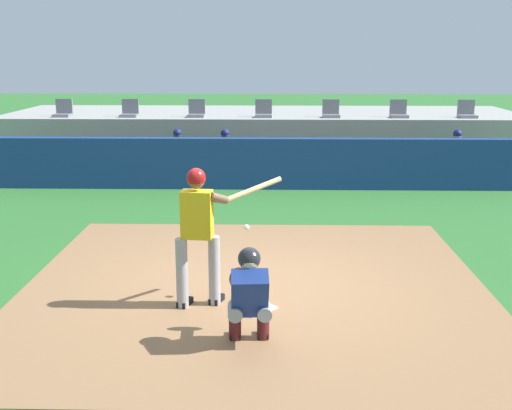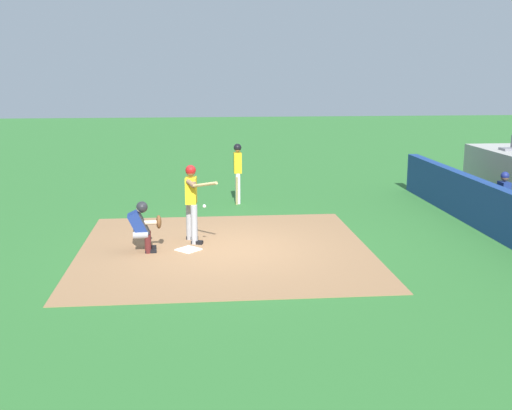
{
  "view_description": "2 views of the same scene",
  "coord_description": "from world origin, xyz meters",
  "px_view_note": "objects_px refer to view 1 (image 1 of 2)",
  "views": [
    {
      "loc": [
        0.22,
        -8.41,
        3.21
      ],
      "look_at": [
        0.0,
        0.7,
        1.0
      ],
      "focal_mm": 45.03,
      "sensor_mm": 36.0,
      "label": 1
    },
    {
      "loc": [
        13.43,
        -0.59,
        3.91
      ],
      "look_at": [
        0.0,
        0.7,
        1.0
      ],
      "focal_mm": 44.1,
      "sensor_mm": 36.0,
      "label": 2
    }
  ],
  "objects_px": {
    "catcher_crouched": "(249,292)",
    "dugout_player_2": "(457,155)",
    "batter_at_plate": "(200,228)",
    "dugout_player_1": "(225,155)",
    "dugout_player_0": "(177,154)",
    "stadium_seat_6": "(467,113)",
    "stadium_seat_4": "(331,112)",
    "stadium_seat_3": "(264,112)",
    "stadium_seat_2": "(196,112)",
    "home_plate": "(253,307)",
    "stadium_seat_5": "(399,112)",
    "stadium_seat_1": "(130,112)",
    "stadium_seat_0": "(63,112)"
  },
  "relations": [
    {
      "from": "stadium_seat_2",
      "to": "dugout_player_1",
      "type": "bearing_deg",
      "value": -65.51
    },
    {
      "from": "stadium_seat_1",
      "to": "stadium_seat_5",
      "type": "bearing_deg",
      "value": 0.0
    },
    {
      "from": "batter_at_plate",
      "to": "dugout_player_1",
      "type": "relative_size",
      "value": 1.39
    },
    {
      "from": "catcher_crouched",
      "to": "stadium_seat_6",
      "type": "distance_m",
      "value": 12.51
    },
    {
      "from": "home_plate",
      "to": "stadium_seat_4",
      "type": "bearing_deg",
      "value": 79.66
    },
    {
      "from": "dugout_player_2",
      "to": "stadium_seat_6",
      "type": "height_order",
      "value": "stadium_seat_6"
    },
    {
      "from": "dugout_player_0",
      "to": "dugout_player_1",
      "type": "bearing_deg",
      "value": 0.0
    },
    {
      "from": "stadium_seat_2",
      "to": "stadium_seat_5",
      "type": "height_order",
      "value": "same"
    },
    {
      "from": "stadium_seat_0",
      "to": "stadium_seat_5",
      "type": "bearing_deg",
      "value": 0.0
    },
    {
      "from": "dugout_player_1",
      "to": "catcher_crouched",
      "type": "bearing_deg",
      "value": -84.31
    },
    {
      "from": "catcher_crouched",
      "to": "dugout_player_2",
      "type": "height_order",
      "value": "dugout_player_2"
    },
    {
      "from": "stadium_seat_0",
      "to": "stadium_seat_2",
      "type": "distance_m",
      "value": 3.71
    },
    {
      "from": "home_plate",
      "to": "stadium_seat_2",
      "type": "bearing_deg",
      "value": 100.34
    },
    {
      "from": "catcher_crouched",
      "to": "stadium_seat_1",
      "type": "height_order",
      "value": "stadium_seat_1"
    },
    {
      "from": "stadium_seat_6",
      "to": "dugout_player_1",
      "type": "bearing_deg",
      "value": -162.62
    },
    {
      "from": "stadium_seat_5",
      "to": "stadium_seat_6",
      "type": "bearing_deg",
      "value": 0.0
    },
    {
      "from": "batter_at_plate",
      "to": "stadium_seat_5",
      "type": "bearing_deg",
      "value": 66.5
    },
    {
      "from": "stadium_seat_0",
      "to": "stadium_seat_4",
      "type": "relative_size",
      "value": 1.0
    },
    {
      "from": "batter_at_plate",
      "to": "dugout_player_1",
      "type": "bearing_deg",
      "value": 91.84
    },
    {
      "from": "dugout_player_2",
      "to": "stadium_seat_3",
      "type": "distance_m",
      "value": 5.29
    },
    {
      "from": "dugout_player_1",
      "to": "stadium_seat_3",
      "type": "height_order",
      "value": "stadium_seat_3"
    },
    {
      "from": "dugout_player_0",
      "to": "stadium_seat_3",
      "type": "xyz_separation_m",
      "value": [
        2.12,
        2.03,
        0.86
      ]
    },
    {
      "from": "catcher_crouched",
      "to": "dugout_player_0",
      "type": "height_order",
      "value": "dugout_player_0"
    },
    {
      "from": "stadium_seat_4",
      "to": "dugout_player_1",
      "type": "bearing_deg",
      "value": -143.87
    },
    {
      "from": "catcher_crouched",
      "to": "dugout_player_0",
      "type": "bearing_deg",
      "value": 102.97
    },
    {
      "from": "home_plate",
      "to": "dugout_player_0",
      "type": "relative_size",
      "value": 0.34
    },
    {
      "from": "dugout_player_0",
      "to": "dugout_player_1",
      "type": "xyz_separation_m",
      "value": [
        1.19,
        0.0,
        0.0
      ]
    },
    {
      "from": "catcher_crouched",
      "to": "dugout_player_2",
      "type": "bearing_deg",
      "value": 62.08
    },
    {
      "from": "home_plate",
      "to": "dugout_player_1",
      "type": "xyz_separation_m",
      "value": [
        -0.93,
        8.14,
        0.65
      ]
    },
    {
      "from": "home_plate",
      "to": "dugout_player_2",
      "type": "height_order",
      "value": "dugout_player_2"
    },
    {
      "from": "home_plate",
      "to": "stadium_seat_6",
      "type": "distance_m",
      "value": 11.7
    },
    {
      "from": "dugout_player_2",
      "to": "home_plate",
      "type": "bearing_deg",
      "value": -120.56
    },
    {
      "from": "batter_at_plate",
      "to": "stadium_seat_5",
      "type": "distance_m",
      "value": 11.01
    },
    {
      "from": "stadium_seat_1",
      "to": "stadium_seat_3",
      "type": "height_order",
      "value": "same"
    },
    {
      "from": "stadium_seat_2",
      "to": "stadium_seat_3",
      "type": "height_order",
      "value": "same"
    },
    {
      "from": "home_plate",
      "to": "batter_at_plate",
      "type": "distance_m",
      "value": 1.22
    },
    {
      "from": "catcher_crouched",
      "to": "stadium_seat_2",
      "type": "height_order",
      "value": "stadium_seat_2"
    },
    {
      "from": "home_plate",
      "to": "stadium_seat_6",
      "type": "relative_size",
      "value": 0.92
    },
    {
      "from": "dugout_player_0",
      "to": "stadium_seat_6",
      "type": "xyz_separation_m",
      "value": [
        7.69,
        2.03,
        0.86
      ]
    },
    {
      "from": "catcher_crouched",
      "to": "stadium_seat_6",
      "type": "height_order",
      "value": "stadium_seat_6"
    },
    {
      "from": "dugout_player_0",
      "to": "dugout_player_1",
      "type": "distance_m",
      "value": 1.19
    },
    {
      "from": "catcher_crouched",
      "to": "stadium_seat_4",
      "type": "height_order",
      "value": "stadium_seat_4"
    },
    {
      "from": "stadium_seat_2",
      "to": "stadium_seat_5",
      "type": "relative_size",
      "value": 1.0
    },
    {
      "from": "dugout_player_1",
      "to": "stadium_seat_1",
      "type": "relative_size",
      "value": 2.71
    },
    {
      "from": "stadium_seat_4",
      "to": "stadium_seat_6",
      "type": "bearing_deg",
      "value": 0.0
    },
    {
      "from": "home_plate",
      "to": "stadium_seat_0",
      "type": "bearing_deg",
      "value": 118.69
    },
    {
      "from": "home_plate",
      "to": "batter_at_plate",
      "type": "height_order",
      "value": "batter_at_plate"
    },
    {
      "from": "catcher_crouched",
      "to": "stadium_seat_3",
      "type": "distance_m",
      "value": 11.19
    },
    {
      "from": "stadium_seat_2",
      "to": "stadium_seat_5",
      "type": "xyz_separation_m",
      "value": [
        5.57,
        0.0,
        0.0
      ]
    },
    {
      "from": "dugout_player_1",
      "to": "stadium_seat_2",
      "type": "xyz_separation_m",
      "value": [
        -0.93,
        2.03,
        0.86
      ]
    }
  ]
}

